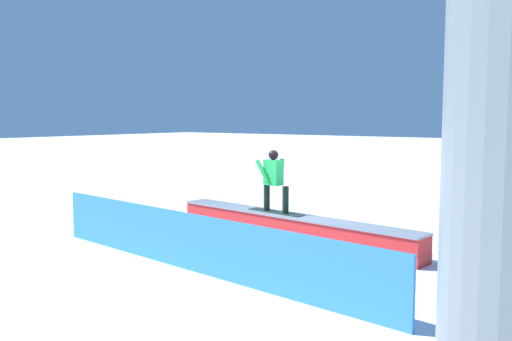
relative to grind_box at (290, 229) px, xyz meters
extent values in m
plane|color=white|center=(0.00, 0.00, -0.26)|extent=(120.00, 120.00, 0.00)
cube|color=red|center=(0.00, 0.00, 0.01)|extent=(6.30, 1.28, 0.53)
cube|color=red|center=(0.00, 0.00, -0.13)|extent=(6.31, 1.29, 0.13)
cube|color=gray|center=(0.00, 0.00, 0.29)|extent=(6.31, 1.34, 0.04)
cube|color=#1D2B26|center=(0.41, -0.05, 0.32)|extent=(1.50, 0.50, 0.01)
cylinder|color=black|center=(0.69, -0.09, 0.62)|extent=(0.16, 0.16, 0.59)
cylinder|color=black|center=(0.13, -0.01, 0.62)|extent=(0.16, 0.16, 0.59)
cube|color=green|center=(0.49, -0.06, 1.20)|extent=(0.43, 0.30, 0.56)
sphere|color=black|center=(0.49, -0.06, 1.59)|extent=(0.22, 0.22, 0.22)
cylinder|color=green|center=(0.70, 0.08, 1.23)|extent=(0.40, 0.15, 0.50)
cylinder|color=green|center=(0.37, -0.21, 1.23)|extent=(0.13, 0.11, 0.55)
cube|color=#3486DF|center=(0.00, 3.04, 0.24)|extent=(8.22, 1.02, 1.01)
cylinder|color=#262628|center=(-4.51, 0.23, 0.52)|extent=(0.10, 0.10, 1.56)
camera|label=1|loc=(-6.53, 10.08, 2.44)|focal=39.26mm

